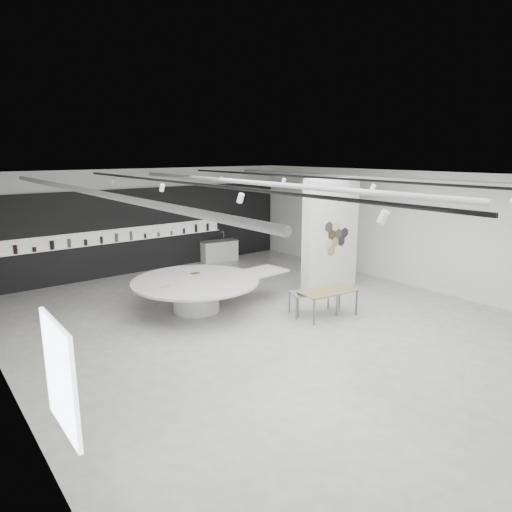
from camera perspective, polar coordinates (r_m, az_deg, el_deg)
room at (r=11.52m, az=0.80°, el=1.31°), size 12.02×14.02×3.82m
back_wall_display at (r=17.48m, az=-13.57°, el=3.16°), size 11.80×0.27×3.10m
partition_column at (r=14.70m, az=9.32°, el=2.59°), size 2.20×0.38×3.60m
display_island at (r=12.95m, az=-7.20°, el=-4.26°), size 4.73×3.81×0.91m
sample_table_wood at (r=12.51m, az=8.97°, el=-4.53°), size 1.63×0.95×0.73m
sample_table_stone at (r=12.64m, az=7.16°, el=-4.71°), size 1.39×1.05×0.64m
kitchen_counter at (r=18.75m, az=-4.60°, el=0.67°), size 1.57×0.78×1.19m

